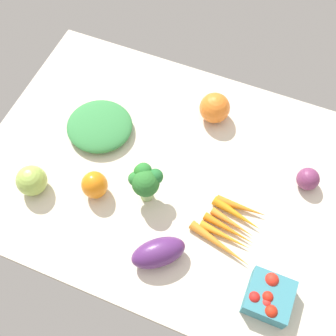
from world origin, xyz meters
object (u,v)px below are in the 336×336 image
red_onion_center (308,179)px  heirloom_tomato_orange (215,108)px  bell_pepper_orange (95,185)px  broccoli_head (145,181)px  carrot_bunch (231,226)px  berry_basket (269,297)px  leafy_greens_clump (100,126)px  heirloom_tomato_green (32,181)px  eggplant (158,253)px

red_onion_center → heirloom_tomato_orange: heirloom_tomato_orange is taller
bell_pepper_orange → broccoli_head: 13.94cm
carrot_bunch → broccoli_head: size_ratio=1.57×
berry_basket → broccoli_head: (37.59, -14.95, 4.53)cm
carrot_bunch → bell_pepper_orange: bearing=6.0°
leafy_greens_clump → heirloom_tomato_orange: (-28.96, -17.02, 2.19)cm
heirloom_tomato_green → broccoli_head: size_ratio=0.72×
eggplant → leafy_greens_clump: bearing=-83.8°
leafy_greens_clump → red_onion_center: bearing=-174.9°
broccoli_head → leafy_greens_clump: bearing=-33.6°
heirloom_tomato_green → heirloom_tomato_orange: 54.78cm
carrot_bunch → red_onion_center: (-14.94, -19.76, 1.86)cm
bell_pepper_orange → broccoli_head: broccoli_head is taller
heirloom_tomato_green → carrot_bunch: size_ratio=0.46×
heirloom_tomato_green → eggplant: size_ratio=0.60×
berry_basket → red_onion_center: berry_basket is taller
broccoli_head → bell_pepper_orange: bearing=20.0°
red_onion_center → bell_pepper_orange: size_ratio=0.74×
carrot_bunch → broccoli_head: (23.93, -0.77, 6.45)cm
heirloom_tomato_green → bell_pepper_orange: (-15.97, -5.10, 0.04)cm
red_onion_center → broccoli_head: bearing=26.0°
eggplant → bell_pepper_orange: bell_pepper_orange is taller
bell_pepper_orange → carrot_bunch: bearing=-174.0°
berry_basket → broccoli_head: bearing=-21.7°
berry_basket → heirloom_tomato_green: bearing=-4.5°
red_onion_center → eggplant: 44.68cm
eggplant → leafy_greens_clump: size_ratio=0.71×
berry_basket → red_onion_center: bearing=-92.2°
broccoli_head → red_onion_center: bearing=-154.0°
carrot_bunch → bell_pepper_orange: bell_pepper_orange is taller
red_onion_center → eggplant: (29.03, 33.96, 0.43)cm
leafy_greens_clump → broccoli_head: size_ratio=1.68×
red_onion_center → heirloom_tomato_orange: (30.59, -11.76, 1.39)cm
carrot_bunch → eggplant: size_ratio=1.31×
eggplant → broccoli_head: (9.85, -14.97, 4.16)cm
berry_basket → leafy_greens_clump: bearing=-26.2°
red_onion_center → leafy_greens_clump: size_ratio=0.32×
carrot_bunch → heirloom_tomato_orange: bearing=-63.6°
heirloom_tomato_green → red_onion_center: heirloom_tomato_green is taller
heirloom_tomato_green → eggplant: bearing=172.2°
berry_basket → leafy_greens_clump: berry_basket is taller
heirloom_tomato_green → bell_pepper_orange: 16.77cm
heirloom_tomato_green → leafy_greens_clump: bearing=-108.8°
carrot_bunch → bell_pepper_orange: size_ratio=2.16×
carrot_bunch → broccoli_head: 24.80cm
heirloom_tomato_green → broccoli_head: bearing=-161.2°
berry_basket → eggplant: 27.75cm
red_onion_center → broccoli_head: (38.87, 18.99, 4.59)cm
heirloom_tomato_green → eggplant: (-38.49, 5.25, -0.59)cm
leafy_greens_clump → eggplant: bearing=136.8°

